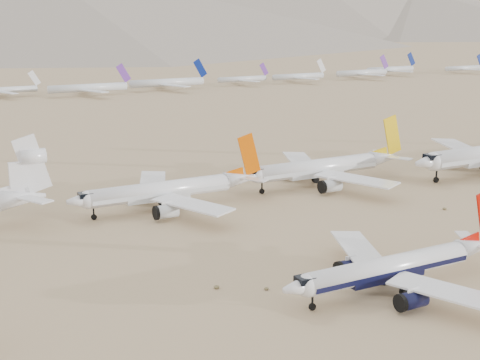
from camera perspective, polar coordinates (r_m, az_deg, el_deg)
The scene contains 6 objects.
ground at distance 119.84m, azimuth 14.48°, elevation -8.65°, with size 7000.00×7000.00×0.00m, color #907854.
main_airliner at distance 115.73m, azimuth 13.32°, elevation -7.17°, with size 43.23×42.22×15.26m.
row2_gold_tail at distance 181.96m, azimuth 7.21°, elevation 1.08°, with size 49.49×48.41×17.62m.
row2_orange_tail at distance 159.11m, azimuth -6.10°, elevation -0.86°, with size 46.50×45.49×16.59m.
distant_storage_row at distance 409.14m, azimuth -8.70°, elevation 8.13°, with size 669.80×64.74×16.34m.
foothills at distance 1325.74m, azimuth -1.11°, elevation 14.93°, with size 4637.50×1395.00×155.00m.
Camera 1 is at (-76.58, -80.33, 45.22)m, focal length 50.00 mm.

